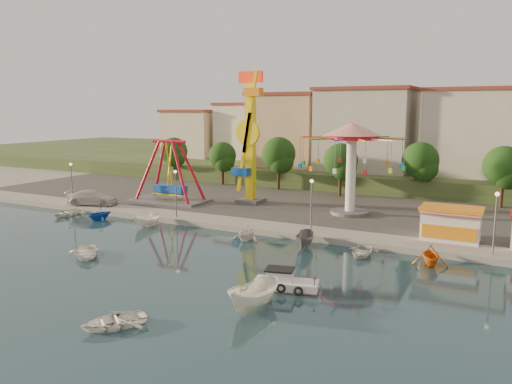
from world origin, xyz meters
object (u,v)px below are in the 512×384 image
Objects in this scene: wave_swinger at (352,148)px; van at (92,198)px; pirate_ship_ride at (170,172)px; skiff at (254,296)px; rowboat_a at (87,252)px; kamikaze_tower at (250,140)px; cabin_motorboat at (285,284)px.

wave_swinger reaches higher than van.
skiff is (25.50, -25.23, -3.50)m from pirate_ship_ride.
skiff is at bearing -44.69° from pirate_ship_ride.
rowboat_a is (-15.62, -24.74, -7.77)m from wave_swinger.
kamikaze_tower is 3.56× the size of skiff.
cabin_motorboat is 36.17m from van.
pirate_ship_ride is at bearing 144.65° from skiff.
rowboat_a is (-2.37, -25.45, -8.18)m from kamikaze_tower.
rowboat_a is (7.56, -21.81, -3.97)m from pirate_ship_ride.
kamikaze_tower is 33.70m from skiff.
kamikaze_tower is 26.84m from rowboat_a.
wave_swinger is 32.49m from van.
skiff is at bearing -108.56° from cabin_motorboat.
van is (-33.01, 14.74, 1.09)m from cabin_motorboat.
van is at bearing -149.48° from kamikaze_tower.
skiff is (2.33, -28.16, -7.30)m from wave_swinger.
pirate_ship_ride reaches higher than cabin_motorboat.
pirate_ship_ride is 2.10× the size of cabin_motorboat.
pirate_ship_ride is 36.04m from skiff.
kamikaze_tower is 21.11m from van.
van is (-7.20, -6.45, -2.89)m from pirate_ship_ride.
cabin_motorboat is at bearing 94.96° from skiff.
rowboat_a is at bearing 167.75° from cabin_motorboat.
rowboat_a is at bearing 178.56° from skiff.
skiff is at bearing -56.05° from rowboat_a.
van reaches higher than rowboat_a.
kamikaze_tower is at bearing 20.15° from pirate_ship_ride.
kamikaze_tower reaches higher than skiff.
wave_swinger is 2.44× the size of cabin_motorboat.
van is (-32.70, 18.77, 0.61)m from skiff.
van is (-14.76, 15.36, 1.08)m from rowboat_a.
rowboat_a is at bearing -95.31° from kamikaze_tower.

